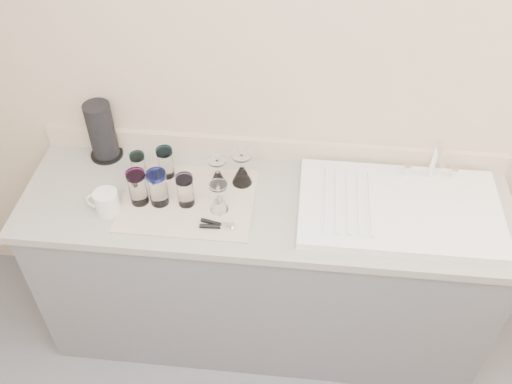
# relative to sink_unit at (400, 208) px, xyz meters

# --- Properties ---
(counter_unit) EXTENTS (2.06, 0.62, 0.90)m
(counter_unit) POSITION_rel_sink_unit_xyz_m (-0.55, -0.00, -0.47)
(counter_unit) COLOR slate
(counter_unit) RESTS_ON ground
(sink_unit) EXTENTS (0.82, 0.50, 0.22)m
(sink_unit) POSITION_rel_sink_unit_xyz_m (0.00, 0.00, 0.00)
(sink_unit) COLOR white
(sink_unit) RESTS_ON counter_unit
(dish_towel) EXTENTS (0.55, 0.42, 0.01)m
(dish_towel) POSITION_rel_sink_unit_xyz_m (-0.88, -0.03, -0.02)
(dish_towel) COLOR beige
(dish_towel) RESTS_ON counter_unit
(tumbler_teal) EXTENTS (0.06, 0.06, 0.13)m
(tumbler_teal) POSITION_rel_sink_unit_xyz_m (-1.11, 0.08, 0.05)
(tumbler_teal) COLOR white
(tumbler_teal) RESTS_ON dish_towel
(tumbler_cyan) EXTENTS (0.07, 0.07, 0.14)m
(tumbler_cyan) POSITION_rel_sink_unit_xyz_m (-0.99, 0.11, 0.06)
(tumbler_cyan) COLOR white
(tumbler_cyan) RESTS_ON dish_towel
(tumbler_magenta) EXTENTS (0.08, 0.08, 0.16)m
(tumbler_magenta) POSITION_rel_sink_unit_xyz_m (-1.07, -0.06, 0.07)
(tumbler_magenta) COLOR white
(tumbler_magenta) RESTS_ON dish_towel
(tumbler_blue) EXTENTS (0.08, 0.08, 0.16)m
(tumbler_blue) POSITION_rel_sink_unit_xyz_m (-0.99, -0.06, 0.07)
(tumbler_blue) COLOR white
(tumbler_blue) RESTS_ON dish_towel
(tumbler_lavender) EXTENTS (0.07, 0.07, 0.14)m
(tumbler_lavender) POSITION_rel_sink_unit_xyz_m (-0.88, -0.05, 0.06)
(tumbler_lavender) COLOR white
(tumbler_lavender) RESTS_ON dish_towel
(goblet_back_left) EXTENTS (0.08, 0.08, 0.14)m
(goblet_back_left) POSITION_rel_sink_unit_xyz_m (-0.76, 0.07, 0.04)
(goblet_back_left) COLOR white
(goblet_back_left) RESTS_ON dish_towel
(goblet_back_right) EXTENTS (0.09, 0.09, 0.16)m
(goblet_back_right) POSITION_rel_sink_unit_xyz_m (-0.66, 0.10, 0.04)
(goblet_back_right) COLOR white
(goblet_back_right) RESTS_ON dish_towel
(goblet_front_left) EXTENTS (0.08, 0.08, 0.14)m
(goblet_front_left) POSITION_rel_sink_unit_xyz_m (-0.74, -0.07, 0.04)
(goblet_front_left) COLOR white
(goblet_front_left) RESTS_ON dish_towel
(can_opener) EXTENTS (0.14, 0.05, 0.02)m
(can_opener) POSITION_rel_sink_unit_xyz_m (-0.73, -0.17, -0.00)
(can_opener) COLOR silver
(can_opener) RESTS_ON dish_towel
(white_mug) EXTENTS (0.14, 0.10, 0.10)m
(white_mug) POSITION_rel_sink_unit_xyz_m (-1.19, -0.12, 0.03)
(white_mug) COLOR silver
(white_mug) RESTS_ON counter_unit
(paper_towel_roll) EXTENTS (0.15, 0.15, 0.28)m
(paper_towel_roll) POSITION_rel_sink_unit_xyz_m (-1.30, 0.22, 0.12)
(paper_towel_roll) COLOR black
(paper_towel_roll) RESTS_ON counter_unit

